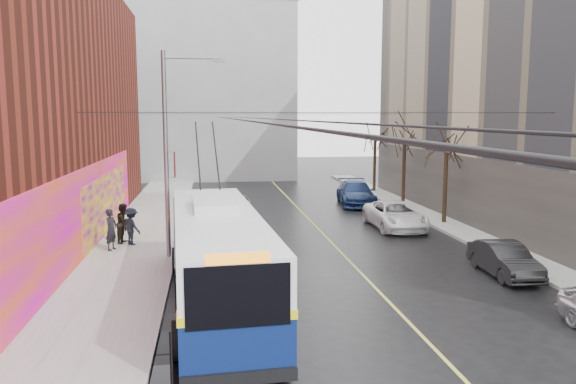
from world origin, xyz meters
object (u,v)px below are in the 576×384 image
Objects in this scene: parked_car_d at (356,193)px; pedestrian_a at (111,230)px; streetlight_pole at (170,150)px; pedestrian_b at (124,223)px; tree_mid at (405,131)px; pedestrian_c at (132,226)px; following_car at (237,205)px; tree_near at (447,139)px; tree_far at (375,130)px; trolleybus at (217,255)px; parked_car_c at (395,215)px; parked_car_b at (505,259)px.

parked_car_d is 19.18m from pedestrian_a.
streetlight_pole is 4.66× the size of pedestrian_b.
tree_mid is 3.74× the size of pedestrian_c.
following_car is 10.83m from pedestrian_a.
tree_far is (0.00, 14.00, 0.17)m from tree_near.
streetlight_pole is at bearing -139.35° from tree_mid.
following_car is (-11.80, 4.48, -4.30)m from tree_near.
following_car is 9.43m from pedestrian_b.
trolleybus is 6.68× the size of pedestrian_b.
trolleybus is 22.40m from parked_car_d.
parked_car_c is at bearing -112.51° from tree_mid.
tree_mid reaches higher than pedestrian_a.
tree_mid is 3.50× the size of pedestrian_a.
streetlight_pole is 4.97m from pedestrian_a.
parked_car_b is (-2.00, -17.38, -4.59)m from tree_mid.
tree_near is at bearing -90.00° from tree_far.
following_car is (-8.60, 5.21, -0.08)m from parked_car_c.
pedestrian_c is (0.77, 0.99, -0.06)m from pedestrian_a.
parked_car_d is at bearing 165.59° from tree_mid.
streetlight_pole reaches higher than pedestrian_b.
parked_car_c is at bearing 45.14° from trolleybus.
following_car is at bearing -141.12° from tree_far.
parked_car_c is at bearing 99.47° from parked_car_b.
pedestrian_b is at bearing -118.77° from following_car.
streetlight_pole is 18.70m from parked_car_d.
following_car reaches higher than parked_car_b.
parked_car_b is (13.14, -4.38, -4.18)m from streetlight_pole.
tree_near is 14.00m from tree_far.
parked_car_d reaches higher than parked_car_c.
pedestrian_a is (-6.18, -8.88, 0.43)m from following_car.
tree_mid is at bearing -7.78° from parked_car_d.
following_car is at bearing -152.15° from parked_car_d.
streetlight_pole reaches higher than following_car.
pedestrian_b reaches higher than pedestrian_a.
streetlight_pole is at bearing -127.12° from tree_far.
tree_far is 29.55m from trolleybus.
parked_car_d is at bearing 90.06° from parked_car_c.
tree_far is 8.18m from parked_car_d.
pedestrian_a is 0.99× the size of pedestrian_b.
trolleybus is at bearing -110.09° from parked_car_d.
pedestrian_a is at bearing -133.79° from parked_car_d.
pedestrian_c is (-3.94, 8.76, -0.64)m from trolleybus.
pedestrian_c is (-15.21, 6.97, 0.38)m from parked_car_b.
tree_far is at bearing 90.00° from tree_near.
parked_car_b is at bearing -158.07° from pedestrian_c.
parked_car_d is at bearing 96.16° from parked_car_b.
tree_far is at bearing 87.70° from parked_car_b.
parked_car_b is 1.02× the size of following_car.
tree_far is 26.04m from pedestrian_a.
pedestrian_c reaches higher than parked_car_b.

